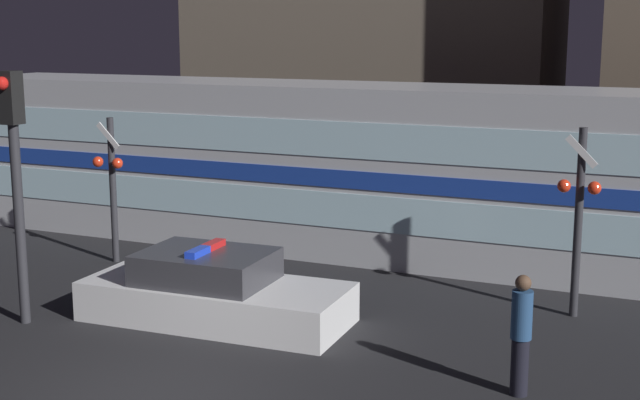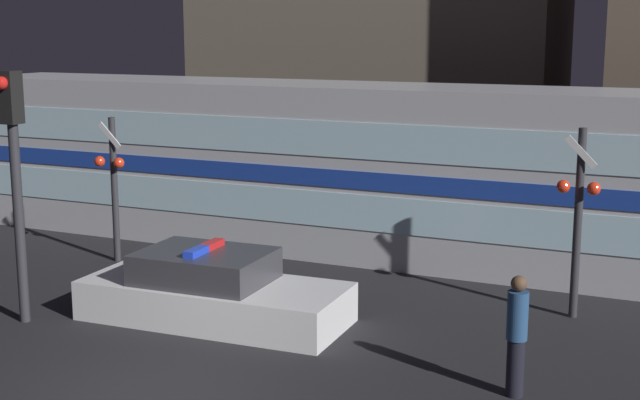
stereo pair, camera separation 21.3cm
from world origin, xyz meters
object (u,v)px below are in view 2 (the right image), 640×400
object	(u,v)px
police_car	(212,293)
pedestrian	(517,335)
traffic_light_corner	(15,167)
train	(403,172)
crossing_signal_near	(578,213)

from	to	relation	value
police_car	pedestrian	size ratio (longest dim) A/B	2.72
police_car	traffic_light_corner	world-z (taller)	traffic_light_corner
train	crossing_signal_near	distance (m)	5.22
pedestrian	traffic_light_corner	bearing A→B (deg)	-177.25
train	police_car	distance (m)	6.13
crossing_signal_near	traffic_light_corner	world-z (taller)	traffic_light_corner
police_car	traffic_light_corner	distance (m)	4.04
train	crossing_signal_near	world-z (taller)	train
police_car	pedestrian	xyz separation A→B (m)	(5.64, -1.06, 0.40)
train	pedestrian	bearing A→B (deg)	-58.74
pedestrian	train	bearing A→B (deg)	121.26
police_car	traffic_light_corner	size ratio (longest dim) A/B	1.09
train	police_car	bearing A→B (deg)	-104.50
train	pedestrian	distance (m)	8.07
police_car	traffic_light_corner	xyz separation A→B (m)	(-3.00, -1.48, 2.27)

